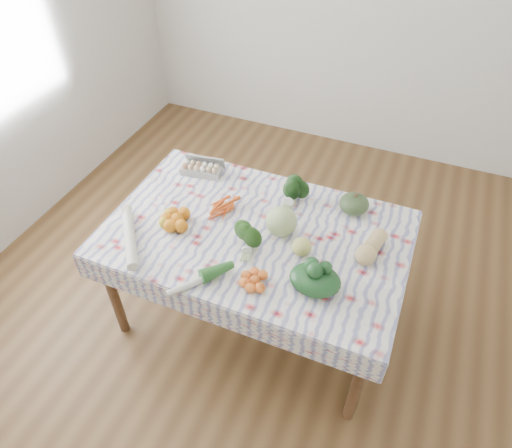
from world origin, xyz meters
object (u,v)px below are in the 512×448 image
at_px(kabocha_squash, 354,204).
at_px(grapefruit, 302,247).
at_px(cabbage, 281,221).
at_px(dining_table, 256,242).
at_px(egg_carton, 201,170).
at_px(butternut_squash, 371,246).

height_order(kabocha_squash, grapefruit, kabocha_squash).
bearing_deg(cabbage, dining_table, -161.02).
distance_m(dining_table, egg_carton, 0.64).
bearing_deg(cabbage, kabocha_squash, 45.56).
relative_size(egg_carton, kabocha_squash, 1.51).
xyz_separation_m(kabocha_squash, grapefruit, (-0.17, -0.44, -0.00)).
bearing_deg(egg_carton, dining_table, -42.35).
height_order(cabbage, butternut_squash, cabbage).
height_order(egg_carton, cabbage, cabbage).
bearing_deg(egg_carton, cabbage, -33.60).
height_order(kabocha_squash, butternut_squash, same).
xyz_separation_m(cabbage, butternut_squash, (0.49, 0.03, -0.03)).
xyz_separation_m(cabbage, grapefruit, (0.15, -0.11, -0.03)).
height_order(dining_table, kabocha_squash, kabocha_squash).
bearing_deg(cabbage, egg_carton, 154.90).
height_order(egg_carton, butternut_squash, butternut_squash).
distance_m(kabocha_squash, grapefruit, 0.47).
height_order(butternut_squash, grapefruit, butternut_squash).
relative_size(egg_carton, grapefruit, 2.52).
relative_size(egg_carton, butternut_squash, 1.06).
height_order(dining_table, cabbage, cabbage).
bearing_deg(egg_carton, butternut_squash, -21.99).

